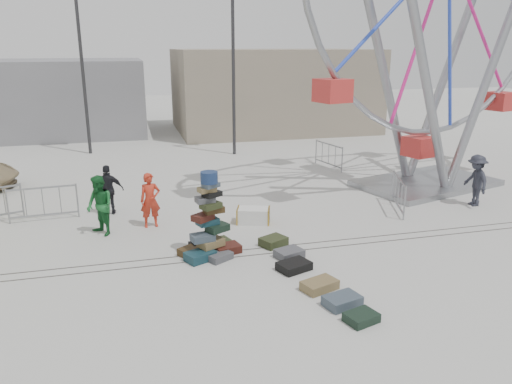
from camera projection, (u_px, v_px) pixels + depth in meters
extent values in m
plane|color=#9E9E99|center=(227.00, 268.00, 12.21)|extent=(90.00, 90.00, 0.00)
cube|color=#47443F|center=(222.00, 258.00, 12.76)|extent=(40.00, 0.04, 0.01)
cube|color=#47443F|center=(220.00, 252.00, 13.13)|extent=(40.00, 0.04, 0.01)
cube|color=gray|center=(272.00, 90.00, 31.75)|extent=(12.00, 8.00, 5.00)
cube|color=gray|center=(59.00, 97.00, 30.55)|extent=(10.00, 8.00, 4.40)
cylinder|color=#2D2D30|center=(233.00, 72.00, 23.86)|extent=(0.16, 0.16, 8.00)
cylinder|color=#2D2D30|center=(83.00, 72.00, 24.03)|extent=(0.16, 0.16, 8.00)
cube|color=#163843|center=(200.00, 256.00, 12.63)|extent=(0.87, 0.76, 0.24)
cube|color=#431811|center=(227.00, 249.00, 13.10)|extent=(0.77, 0.62, 0.22)
cube|color=#3E2C14|center=(191.00, 251.00, 12.98)|extent=(0.77, 0.72, 0.20)
cube|color=#2D351A|center=(218.00, 243.00, 13.45)|extent=(0.76, 0.63, 0.22)
cube|color=#4E5055|center=(220.00, 256.00, 12.66)|extent=(0.74, 0.67, 0.18)
cube|color=black|center=(201.00, 245.00, 13.36)|extent=(0.69, 0.56, 0.20)
cube|color=olive|center=(211.00, 243.00, 12.91)|extent=(0.76, 0.68, 0.20)
cube|color=#3E4D59|center=(203.00, 237.00, 12.74)|extent=(0.65, 0.50, 0.18)
cube|color=black|center=(217.00, 228.00, 12.90)|extent=(0.68, 0.61, 0.18)
cube|color=#163843|center=(208.00, 221.00, 12.86)|extent=(0.63, 0.52, 0.16)
cube|color=#431811|center=(203.00, 217.00, 12.68)|extent=(0.64, 0.60, 0.16)
cube|color=#3E2C14|center=(214.00, 209.00, 12.77)|extent=(0.56, 0.45, 0.16)
cube|color=#2D351A|center=(211.00, 205.00, 12.58)|extent=(0.61, 0.54, 0.14)
cube|color=#4E5055|center=(205.00, 200.00, 12.58)|extent=(0.52, 0.40, 0.14)
cube|color=black|center=(212.00, 194.00, 12.58)|extent=(0.55, 0.49, 0.13)
cube|color=olive|center=(207.00, 190.00, 12.51)|extent=(0.50, 0.40, 0.13)
cube|color=#3E4D59|center=(211.00, 185.00, 12.46)|extent=(0.50, 0.45, 0.11)
cylinder|color=navy|center=(209.00, 177.00, 12.41)|extent=(0.43, 0.43, 0.29)
cube|color=gray|center=(426.00, 183.00, 19.36)|extent=(5.93, 4.50, 0.21)
cylinder|color=gray|center=(426.00, 78.00, 16.60)|extent=(3.60, 1.33, 8.53)
cylinder|color=gray|center=(489.00, 75.00, 18.25)|extent=(3.60, 1.33, 8.53)
cylinder|color=gray|center=(384.00, 75.00, 18.15)|extent=(3.60, 1.33, 8.53)
cylinder|color=gray|center=(446.00, 72.00, 19.81)|extent=(3.60, 1.33, 8.53)
cube|color=#B62927|center=(430.00, 146.00, 18.95)|extent=(1.17, 1.17, 0.74)
cube|color=silver|center=(253.00, 216.00, 15.27)|extent=(1.12, 0.86, 0.46)
cube|color=#2D351A|center=(273.00, 241.00, 13.56)|extent=(0.84, 0.77, 0.23)
cube|color=#4E5055|center=(289.00, 253.00, 12.81)|extent=(0.81, 0.70, 0.21)
cube|color=black|center=(294.00, 266.00, 12.09)|extent=(0.91, 0.78, 0.20)
cube|color=olive|center=(320.00, 285.00, 11.12)|extent=(0.91, 0.73, 0.21)
cube|color=#3E4D59|center=(342.00, 301.00, 10.43)|extent=(0.86, 0.69, 0.22)
cube|color=black|center=(361.00, 317.00, 9.82)|extent=(0.74, 0.63, 0.19)
imported|color=#B32B19|center=(150.00, 200.00, 14.79)|extent=(0.64, 0.45, 1.65)
imported|color=#175C27|center=(100.00, 206.00, 14.14)|extent=(1.02, 1.07, 1.74)
imported|color=black|center=(108.00, 190.00, 15.90)|extent=(0.97, 0.45, 1.62)
imported|color=#23252F|center=(476.00, 180.00, 16.77)|extent=(0.75, 1.18, 1.75)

